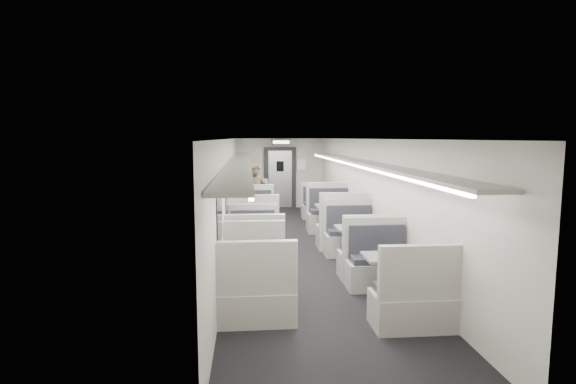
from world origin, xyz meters
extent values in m
cube|color=black|center=(0.00, 0.00, -0.06)|extent=(3.00, 12.00, 0.12)
cube|color=silver|center=(0.00, 0.00, 2.46)|extent=(3.00, 12.00, 0.12)
cube|color=silver|center=(0.00, 6.06, 1.20)|extent=(3.00, 0.12, 2.40)
cube|color=silver|center=(0.00, -6.06, 1.20)|extent=(3.00, 0.12, 2.40)
cube|color=silver|center=(-1.56, 0.00, 1.20)|extent=(0.12, 12.00, 2.40)
cube|color=silver|center=(1.56, 0.00, 1.20)|extent=(0.12, 12.00, 2.40)
cube|color=#B0ADA5|center=(-1.00, 2.94, 0.22)|extent=(1.04, 0.58, 0.44)
cube|color=#20212B|center=(-1.00, 2.97, 0.49)|extent=(0.92, 0.46, 0.10)
cube|color=#B0ADA5|center=(-1.00, 2.72, 0.79)|extent=(1.04, 0.12, 0.69)
cube|color=#B0ADA5|center=(-1.00, 4.47, 0.22)|extent=(1.04, 0.58, 0.44)
cube|color=#20212B|center=(-1.00, 4.44, 0.49)|extent=(0.92, 0.46, 0.10)
cube|color=#B0ADA5|center=(-1.00, 4.68, 0.79)|extent=(1.04, 0.12, 0.69)
cylinder|color=silver|center=(-1.00, 3.70, 0.34)|extent=(0.10, 0.10, 0.68)
cylinder|color=silver|center=(-1.00, 3.70, 0.01)|extent=(0.35, 0.35, 0.03)
cube|color=gray|center=(-1.00, 3.70, 0.72)|extent=(0.87, 0.59, 0.04)
cube|color=#B0ADA5|center=(-1.00, 0.24, 0.24)|extent=(1.12, 0.62, 0.48)
cube|color=#20212B|center=(-1.00, 0.28, 0.53)|extent=(1.00, 0.50, 0.11)
cube|color=#B0ADA5|center=(-1.00, 0.02, 0.85)|extent=(1.12, 0.13, 0.74)
cube|color=#B0ADA5|center=(-1.00, 1.90, 0.24)|extent=(1.12, 0.62, 0.48)
cube|color=#20212B|center=(-1.00, 1.86, 0.53)|extent=(1.00, 0.50, 0.11)
cube|color=#B0ADA5|center=(-1.00, 2.12, 0.85)|extent=(1.12, 0.13, 0.74)
cylinder|color=silver|center=(-1.00, 1.07, 0.37)|extent=(0.11, 0.11, 0.73)
cylinder|color=silver|center=(-1.00, 1.07, 0.02)|extent=(0.38, 0.38, 0.03)
cube|color=gray|center=(-1.00, 1.07, 0.77)|extent=(0.93, 0.64, 0.04)
cube|color=#B0ADA5|center=(-1.00, -2.06, 0.21)|extent=(1.00, 0.56, 0.42)
cube|color=#20212B|center=(-1.00, -2.03, 0.47)|extent=(0.88, 0.44, 0.09)
cube|color=#B0ADA5|center=(-1.00, -2.26, 0.75)|extent=(1.00, 0.11, 0.66)
cube|color=#B0ADA5|center=(-1.00, -0.59, 0.21)|extent=(1.00, 0.56, 0.42)
cube|color=#20212B|center=(-1.00, -0.62, 0.47)|extent=(0.88, 0.44, 0.09)
cube|color=#B0ADA5|center=(-1.00, -0.39, 0.75)|extent=(1.00, 0.11, 0.66)
cylinder|color=silver|center=(-1.00, -1.32, 0.32)|extent=(0.09, 0.09, 0.65)
cylinder|color=silver|center=(-1.00, -1.32, 0.01)|extent=(0.34, 0.34, 0.03)
cube|color=gray|center=(-1.00, -1.32, 0.69)|extent=(0.83, 0.56, 0.04)
cube|color=#B0ADA5|center=(-1.00, -3.73, 0.22)|extent=(1.05, 0.58, 0.45)
cube|color=#20212B|center=(-1.00, -3.70, 0.50)|extent=(0.93, 0.47, 0.10)
cube|color=#B0ADA5|center=(-1.00, -3.95, 0.79)|extent=(1.05, 0.12, 0.69)
cube|color=#B0ADA5|center=(-1.00, -2.19, 0.22)|extent=(1.05, 0.58, 0.45)
cube|color=#20212B|center=(-1.00, -2.22, 0.50)|extent=(0.93, 0.47, 0.10)
cube|color=#B0ADA5|center=(-1.00, -1.97, 0.79)|extent=(1.05, 0.12, 0.69)
cylinder|color=silver|center=(-1.00, -2.96, 0.34)|extent=(0.10, 0.10, 0.68)
cylinder|color=silver|center=(-1.00, -2.96, 0.01)|extent=(0.36, 0.36, 0.03)
cube|color=gray|center=(-1.00, -2.96, 0.72)|extent=(0.87, 0.59, 0.04)
cube|color=#B0ADA5|center=(1.00, 2.35, 0.21)|extent=(0.98, 0.55, 0.42)
cube|color=#20212B|center=(1.00, 2.38, 0.46)|extent=(0.87, 0.44, 0.09)
cube|color=#B0ADA5|center=(1.00, 2.15, 0.74)|extent=(0.98, 0.11, 0.65)
cube|color=#B0ADA5|center=(1.00, 3.80, 0.21)|extent=(0.98, 0.55, 0.42)
cube|color=#20212B|center=(1.00, 3.77, 0.46)|extent=(0.87, 0.44, 0.09)
cube|color=#B0ADA5|center=(1.00, 4.00, 0.74)|extent=(0.98, 0.11, 0.65)
cylinder|color=silver|center=(1.00, 3.07, 0.32)|extent=(0.09, 0.09, 0.64)
cylinder|color=silver|center=(1.00, 3.07, 0.01)|extent=(0.33, 0.33, 0.03)
cube|color=gray|center=(1.00, 3.07, 0.68)|extent=(0.82, 0.56, 0.04)
cube|color=#B0ADA5|center=(1.00, 0.11, 0.25)|extent=(1.16, 0.65, 0.49)
cube|color=#20212B|center=(1.00, 0.15, 0.55)|extent=(1.03, 0.52, 0.11)
cube|color=#B0ADA5|center=(1.00, -0.12, 0.88)|extent=(1.16, 0.13, 0.77)
cube|color=#B0ADA5|center=(1.00, 1.83, 0.25)|extent=(1.16, 0.65, 0.49)
cube|color=#20212B|center=(1.00, 1.79, 0.55)|extent=(1.03, 0.52, 0.11)
cube|color=#B0ADA5|center=(1.00, 2.06, 0.88)|extent=(1.16, 0.13, 0.77)
cylinder|color=silver|center=(1.00, 0.97, 0.38)|extent=(0.11, 0.11, 0.76)
cylinder|color=silver|center=(1.00, 0.97, 0.02)|extent=(0.40, 0.40, 0.03)
cube|color=gray|center=(1.00, 0.97, 0.80)|extent=(0.97, 0.66, 0.04)
cube|color=#B0ADA5|center=(1.00, -2.04, 0.22)|extent=(1.06, 0.59, 0.45)
cube|color=#20212B|center=(1.00, -2.01, 0.50)|extent=(0.94, 0.47, 0.10)
cube|color=#B0ADA5|center=(1.00, -2.25, 0.80)|extent=(1.06, 0.12, 0.70)
cube|color=#B0ADA5|center=(1.00, -0.48, 0.22)|extent=(1.06, 0.59, 0.45)
cube|color=#20212B|center=(1.00, -0.51, 0.50)|extent=(0.94, 0.47, 0.10)
cube|color=#B0ADA5|center=(1.00, -0.27, 0.80)|extent=(1.06, 0.12, 0.70)
cylinder|color=silver|center=(1.00, -1.26, 0.34)|extent=(0.10, 0.10, 0.69)
cylinder|color=silver|center=(1.00, -1.26, 0.01)|extent=(0.36, 0.36, 0.03)
cube|color=gray|center=(1.00, -1.26, 0.73)|extent=(0.88, 0.60, 0.04)
cube|color=#B0ADA5|center=(1.00, -4.09, 0.22)|extent=(1.04, 0.58, 0.44)
cube|color=#20212B|center=(1.00, -4.06, 0.49)|extent=(0.93, 0.46, 0.10)
cube|color=#B0ADA5|center=(1.00, -4.30, 0.79)|extent=(1.04, 0.12, 0.69)
cube|color=#B0ADA5|center=(1.00, -2.56, 0.22)|extent=(1.04, 0.58, 0.44)
cube|color=#20212B|center=(1.00, -2.59, 0.49)|extent=(0.93, 0.46, 0.10)
cube|color=#B0ADA5|center=(1.00, -2.34, 0.79)|extent=(1.04, 0.12, 0.69)
cylinder|color=silver|center=(1.00, -3.32, 0.34)|extent=(0.10, 0.10, 0.68)
cylinder|color=silver|center=(1.00, -3.32, 0.01)|extent=(0.35, 0.35, 0.03)
cube|color=gray|center=(1.00, -3.32, 0.72)|extent=(0.87, 0.59, 0.04)
imported|color=black|center=(-0.90, 2.51, 0.86)|extent=(0.69, 0.51, 1.72)
cube|color=black|center=(-1.49, 3.40, 1.35)|extent=(0.02, 1.18, 0.84)
cube|color=black|center=(-1.49, 1.20, 1.35)|extent=(0.02, 1.18, 0.84)
cube|color=black|center=(-1.49, -1.00, 1.35)|extent=(0.02, 1.18, 0.84)
cube|color=black|center=(-1.49, -3.20, 1.35)|extent=(0.02, 1.18, 0.84)
cube|color=#B0ADA5|center=(-1.26, -0.30, 1.92)|extent=(0.46, 10.40, 0.05)
cube|color=white|center=(-1.06, -0.30, 1.87)|extent=(0.05, 10.20, 0.04)
cube|color=#B0ADA5|center=(1.26, -0.30, 1.92)|extent=(0.46, 10.40, 0.05)
cube|color=white|center=(1.06, -0.30, 1.87)|extent=(0.05, 10.20, 0.04)
cube|color=black|center=(0.00, 5.94, 1.05)|extent=(1.10, 0.10, 2.10)
cube|color=silver|center=(0.00, 5.91, 1.00)|extent=(0.80, 0.05, 1.95)
cube|color=black|center=(0.00, 5.87, 1.45)|extent=(0.25, 0.02, 0.35)
cube|color=black|center=(0.00, 5.45, 2.28)|extent=(0.62, 0.10, 0.16)
cube|color=white|center=(0.00, 5.39, 2.28)|extent=(0.54, 0.02, 0.10)
cube|color=white|center=(0.75, 5.92, 1.50)|extent=(0.32, 0.02, 0.40)
camera|label=1|loc=(-1.08, -9.47, 2.43)|focal=28.00mm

